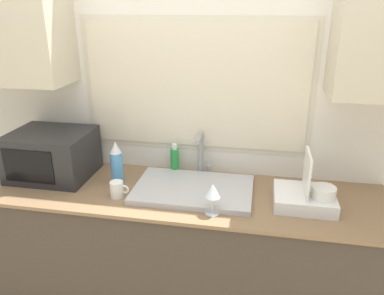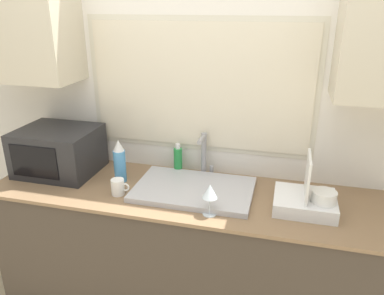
# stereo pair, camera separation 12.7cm
# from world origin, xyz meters

# --- Properties ---
(countertop) EXTENTS (2.22, 0.62, 0.89)m
(countertop) POSITION_xyz_m (0.00, 0.30, 0.44)
(countertop) COLOR #42382D
(countertop) RESTS_ON ground_plane
(wall_back) EXTENTS (6.00, 0.38, 2.60)m
(wall_back) POSITION_xyz_m (0.00, 0.59, 1.39)
(wall_back) COLOR silver
(wall_back) RESTS_ON ground_plane
(sink_basin) EXTENTS (0.65, 0.42, 0.03)m
(sink_basin) POSITION_xyz_m (0.04, 0.31, 0.90)
(sink_basin) COLOR #B2B2B7
(sink_basin) RESTS_ON countertop
(faucet) EXTENTS (0.08, 0.14, 0.26)m
(faucet) POSITION_xyz_m (0.05, 0.53, 1.04)
(faucet) COLOR #99999E
(faucet) RESTS_ON countertop
(microwave) EXTENTS (0.46, 0.39, 0.28)m
(microwave) POSITION_xyz_m (-0.83, 0.36, 1.03)
(microwave) COLOR #232326
(microwave) RESTS_ON countertop
(dish_rack) EXTENTS (0.31, 0.27, 0.29)m
(dish_rack) POSITION_xyz_m (0.64, 0.27, 0.94)
(dish_rack) COLOR white
(dish_rack) RESTS_ON countertop
(spray_bottle) EXTENTS (0.07, 0.07, 0.26)m
(spray_bottle) POSITION_xyz_m (-0.41, 0.33, 1.01)
(spray_bottle) COLOR #4C99D8
(spray_bottle) RESTS_ON countertop
(soap_bottle) EXTENTS (0.05, 0.05, 0.19)m
(soap_bottle) POSITION_xyz_m (-0.11, 0.53, 0.97)
(soap_bottle) COLOR #268C3F
(soap_bottle) RESTS_ON countertop
(mug_near_sink) EXTENTS (0.11, 0.07, 0.09)m
(mug_near_sink) POSITION_xyz_m (-0.35, 0.17, 0.93)
(mug_near_sink) COLOR white
(mug_near_sink) RESTS_ON countertop
(wine_glass) EXTENTS (0.08, 0.08, 0.17)m
(wine_glass) POSITION_xyz_m (0.18, 0.10, 1.01)
(wine_glass) COLOR silver
(wine_glass) RESTS_ON countertop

